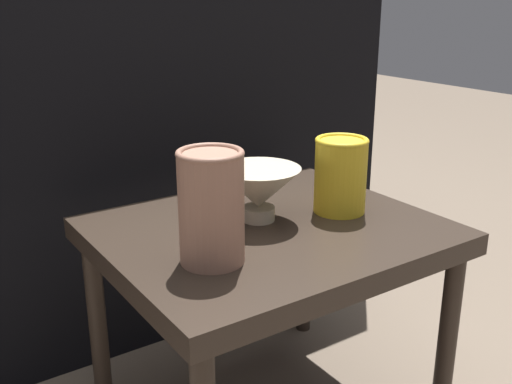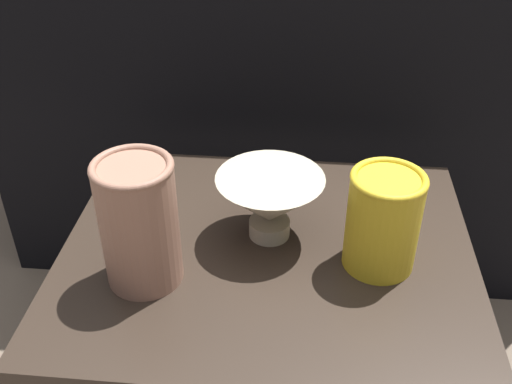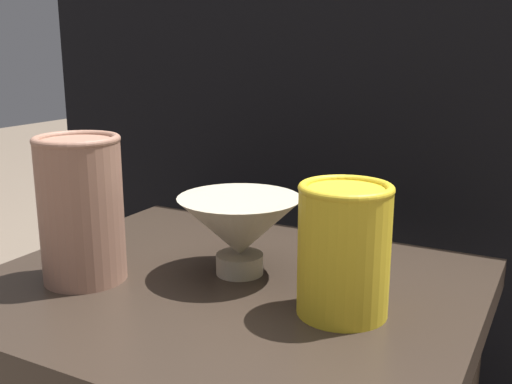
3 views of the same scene
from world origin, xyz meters
name	(u,v)px [view 2 (image 2 of 3)]	position (x,y,z in m)	size (l,w,h in m)	color
table	(267,273)	(0.00, 0.00, 0.37)	(0.60, 0.51, 0.42)	#2D231C
couch_backdrop	(288,82)	(0.00, 0.62, 0.41)	(1.26, 0.50, 0.81)	black
bowl	(269,201)	(0.00, 0.03, 0.48)	(0.16, 0.16, 0.10)	#B2A88E
vase_textured_left	(139,222)	(-0.16, -0.07, 0.51)	(0.11, 0.11, 0.18)	#996B56
vase_colorful_right	(383,220)	(0.16, -0.01, 0.49)	(0.10, 0.10, 0.15)	gold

